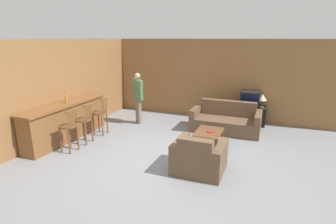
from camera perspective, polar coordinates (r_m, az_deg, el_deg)
ground_plane at (r=6.00m, az=-1.36°, el=-10.12°), size 24.00×24.00×0.00m
wall_back at (r=8.91m, az=7.80°, el=7.14°), size 9.40×0.08×2.60m
wall_left at (r=8.29m, az=-18.17°, el=5.85°), size 0.08×8.59×2.60m
bar_counter at (r=7.43m, az=-21.18°, el=-1.90°), size 0.55×2.68×0.99m
bar_chair_near at (r=6.61m, az=-20.81°, el=-3.50°), size 0.42×0.42×1.04m
bar_chair_mid at (r=7.01m, az=-17.77°, el=-2.14°), size 0.40×0.40×1.04m
bar_chair_far at (r=7.51m, az=-14.51°, el=-0.68°), size 0.43×0.43×1.04m
couch_far at (r=7.81m, az=12.46°, el=-1.95°), size 1.94×0.96×0.84m
armchair_near at (r=5.39m, az=6.72°, el=-9.93°), size 1.00×0.91×0.82m
coffee_table at (r=6.65m, az=8.84°, el=-4.65°), size 0.63×0.88×0.37m
tv_unit at (r=8.59m, az=17.19°, el=-0.69°), size 1.00×0.45×0.57m
tv at (r=8.46m, az=17.47°, el=2.71°), size 0.57×0.50×0.48m
bottle at (r=7.33m, az=-21.31°, el=2.84°), size 0.06×0.06×0.28m
book_on_table at (r=6.58m, az=9.33°, el=-4.29°), size 0.20×0.18×0.02m
table_lamp at (r=8.43m, az=19.82°, el=2.96°), size 0.28×0.28×0.42m
person_by_window at (r=8.20m, az=-6.56°, el=3.60°), size 0.45×0.41×1.60m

